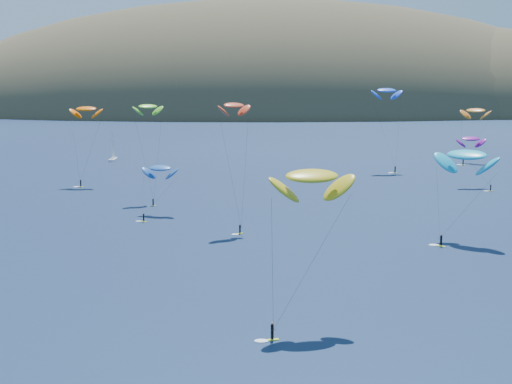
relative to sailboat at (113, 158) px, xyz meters
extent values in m
ellipsoid|color=#3D3526|center=(71.95, 355.74, -13.51)|extent=(600.00, 300.00, 210.00)
ellipsoid|color=#3D3526|center=(-88.05, 385.74, -8.11)|extent=(340.00, 240.00, 120.00)
ellipsoid|color=#3D3526|center=(231.95, 335.74, -10.27)|extent=(320.00, 220.00, 156.00)
cube|color=white|center=(0.00, -0.02, -0.57)|extent=(2.29, 7.32, 0.87)
cylinder|color=white|center=(0.00, 0.47, 4.50)|extent=(0.14, 0.14, 10.13)
cube|color=#CAF11A|center=(1.60, -60.08, -0.86)|extent=(1.56, 0.53, 0.09)
cylinder|color=black|center=(1.60, -60.08, 0.10)|extent=(0.36, 0.36, 1.65)
sphere|color=#8C6047|center=(1.60, -60.08, 1.06)|extent=(0.28, 0.28, 0.28)
ellipsoid|color=#FF5F00|center=(2.78, -54.98, 20.14)|extent=(8.88, 4.48, 4.85)
cube|color=#CAF11A|center=(48.72, -175.13, -0.86)|extent=(1.63, 0.82, 0.09)
cylinder|color=black|center=(48.72, -175.13, 0.12)|extent=(0.37, 0.37, 1.68)
sphere|color=#8C6047|center=(48.72, -175.13, 1.10)|extent=(0.28, 0.28, 0.28)
ellipsoid|color=gold|center=(53.79, -168.45, 17.34)|extent=(11.08, 7.07, 5.72)
cube|color=#CAF11A|center=(24.80, -89.23, -0.87)|extent=(1.37, 0.95, 0.07)
cylinder|color=black|center=(24.80, -89.23, -0.03)|extent=(0.31, 0.31, 1.43)
sphere|color=#8C6047|center=(24.80, -89.23, 0.80)|extent=(0.24, 0.24, 0.24)
ellipsoid|color=#65CA29|center=(22.97, -80.28, 21.88)|extent=(7.92, 6.22, 4.01)
cube|color=#CAF11A|center=(93.70, -34.08, -0.86)|extent=(1.70, 0.74, 0.09)
cylinder|color=black|center=(93.70, -34.08, 0.17)|extent=(0.38, 0.38, 1.75)
sphere|color=#8C6047|center=(93.70, -34.08, 1.18)|extent=(0.29, 0.29, 0.29)
ellipsoid|color=blue|center=(91.53, -28.10, 24.58)|extent=(10.31, 6.07, 5.40)
cube|color=#CAF11A|center=(81.01, -130.32, -0.86)|extent=(1.55, 1.48, 0.09)
cylinder|color=black|center=(81.01, -130.32, 0.18)|extent=(0.39, 0.39, 1.77)
sphere|color=#8C6047|center=(81.01, -130.32, 1.21)|extent=(0.30, 0.30, 0.30)
ellipsoid|color=#12A5CD|center=(86.69, -124.71, 14.96)|extent=(12.39, 12.01, 6.58)
cube|color=#CAF11A|center=(111.25, -69.81, -0.87)|extent=(1.39, 0.44, 0.08)
cylinder|color=black|center=(111.25, -69.81, 0.00)|extent=(0.32, 0.32, 1.47)
sphere|color=#8C6047|center=(111.25, -69.81, 0.85)|extent=(0.25, 0.25, 0.25)
ellipsoid|color=#81108F|center=(108.22, -60.96, 12.18)|extent=(8.06, 3.94, 4.44)
cube|color=#CAF11A|center=(45.07, -119.21, -0.87)|extent=(1.40, 1.15, 0.08)
cylinder|color=black|center=(45.07, -119.21, 0.03)|extent=(0.33, 0.33, 1.52)
sphere|color=#8C6047|center=(45.07, -119.21, 0.91)|extent=(0.25, 0.25, 0.25)
ellipsoid|color=#DA4221|center=(43.98, -113.55, 23.53)|extent=(7.64, 6.71, 3.92)
cube|color=#CAF11A|center=(24.98, -107.34, -0.87)|extent=(1.43, 0.81, 0.08)
cylinder|color=black|center=(24.98, -107.34, -0.01)|extent=(0.32, 0.32, 1.47)
sphere|color=#8C6047|center=(24.98, -107.34, 0.85)|extent=(0.25, 0.25, 0.25)
ellipsoid|color=#1E4E9E|center=(27.61, -98.24, 9.22)|extent=(8.75, 6.01, 4.46)
cube|color=#CAF11A|center=(120.97, -15.36, -0.86)|extent=(1.59, 1.37, 0.09)
cylinder|color=black|center=(120.97, -15.36, 0.17)|extent=(0.38, 0.38, 1.75)
sphere|color=#8C6047|center=(120.97, -15.36, 1.18)|extent=(0.29, 0.29, 0.29)
ellipsoid|color=orange|center=(127.49, -6.04, 17.13)|extent=(11.00, 9.99, 5.70)
camera|label=1|loc=(44.99, -253.52, 29.44)|focal=50.00mm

